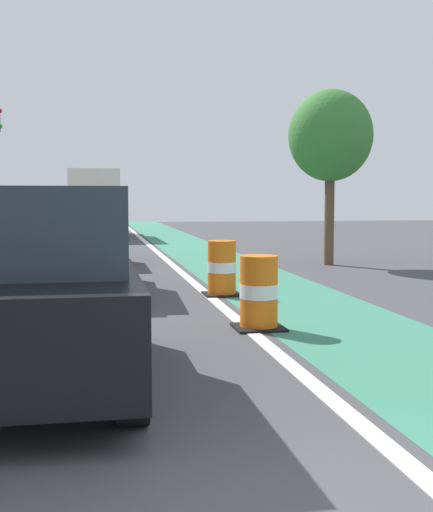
# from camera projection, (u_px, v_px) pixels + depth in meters

# --- Properties ---
(bike_lane_strip) EXTENTS (2.50, 80.00, 0.01)m
(bike_lane_strip) POSITION_uv_depth(u_px,v_px,m) (256.00, 281.00, 15.76)
(bike_lane_strip) COLOR #387F60
(bike_lane_strip) RESTS_ON ground
(lane_divider_stripe) EXTENTS (0.20, 80.00, 0.01)m
(lane_divider_stripe) POSITION_uv_depth(u_px,v_px,m) (193.00, 282.00, 15.49)
(lane_divider_stripe) COLOR silver
(lane_divider_stripe) RESTS_ON ground
(parked_suv_nearest) EXTENTS (1.93, 4.60, 2.04)m
(parked_suv_nearest) POSITION_uv_depth(u_px,v_px,m) (43.00, 286.00, 6.95)
(parked_suv_nearest) COLOR black
(parked_suv_nearest) RESTS_ON ground
(parked_suv_second) EXTENTS (2.08, 4.68, 2.04)m
(parked_suv_second) POSITION_uv_depth(u_px,v_px,m) (75.00, 241.00, 13.96)
(parked_suv_second) COLOR silver
(parked_suv_second) RESTS_ON ground
(parked_suv_third) EXTENTS (1.94, 4.61, 2.04)m
(parked_suv_third) POSITION_uv_depth(u_px,v_px,m) (76.00, 228.00, 19.91)
(parked_suv_third) COLOR maroon
(parked_suv_third) RESTS_ON ground
(traffic_barrel_front) EXTENTS (0.73, 0.73, 1.09)m
(traffic_barrel_front) POSITION_uv_depth(u_px,v_px,m) (259.00, 293.00, 9.96)
(traffic_barrel_front) COLOR orange
(traffic_barrel_front) RESTS_ON ground
(traffic_barrel_mid) EXTENTS (0.73, 0.73, 1.09)m
(traffic_barrel_mid) POSITION_uv_depth(u_px,v_px,m) (222.00, 269.00, 13.38)
(traffic_barrel_mid) COLOR orange
(traffic_barrel_mid) RESTS_ON ground
(delivery_truck_down_block) EXTENTS (2.43, 7.63, 3.23)m
(delivery_truck_down_block) POSITION_uv_depth(u_px,v_px,m) (93.00, 199.00, 33.48)
(delivery_truck_down_block) COLOR silver
(delivery_truck_down_block) RESTS_ON ground
(street_tree_sidewalk) EXTENTS (2.40, 2.40, 5.00)m
(street_tree_sidewalk) POSITION_uv_depth(u_px,v_px,m) (330.00, 137.00, 19.17)
(street_tree_sidewalk) COLOR brown
(street_tree_sidewalk) RESTS_ON ground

